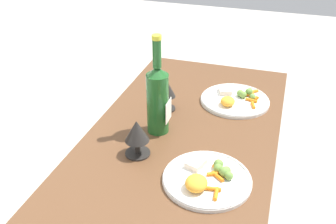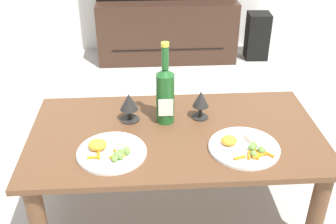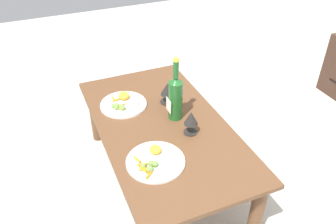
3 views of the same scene
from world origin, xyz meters
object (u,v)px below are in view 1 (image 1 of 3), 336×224
Objects in this scene: dining_table at (185,145)px; dinner_plate_right at (235,99)px; goblet_right at (166,90)px; dinner_plate_left at (207,178)px; wine_bottle at (158,97)px; goblet_left at (137,133)px.

dining_table is 4.36× the size of dinner_plate_right.
goblet_right reaches higher than dining_table.
dinner_plate_left is 0.96× the size of dinner_plate_right.
wine_bottle is at bearing 46.06° from dinner_plate_left.
dinner_plate_left is (-0.39, -0.25, -0.07)m from goblet_right.
wine_bottle reaches higher than dinner_plate_left.
dining_table is 0.24m from wine_bottle.
goblet_right is 0.47× the size of dinner_plate_right.
dinner_plate_left is (-0.23, -0.24, -0.13)m from wine_bottle.
goblet_left reaches higher than dining_table.
dining_table is 0.31m from dinner_plate_right.
dining_table is at bearing 151.56° from dinner_plate_right.
dinner_plate_right is (0.30, -0.24, -0.13)m from wine_bottle.
dining_table is 3.37× the size of wine_bottle.
goblet_left is at bearing 180.00° from goblet_right.
goblet_right is at bearing -0.00° from goblet_left.
goblet_left is 0.99× the size of goblet_right.
dinner_plate_left is (-0.27, -0.14, 0.08)m from dining_table.
dining_table is at bearing -136.89° from goblet_right.
dinner_plate_left is at bearing 179.89° from dinner_plate_right.
wine_bottle is 0.17m from goblet_right.
dining_table is at bearing -67.66° from wine_bottle.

